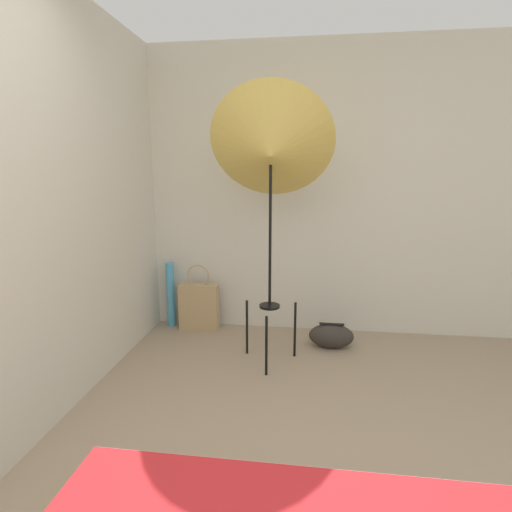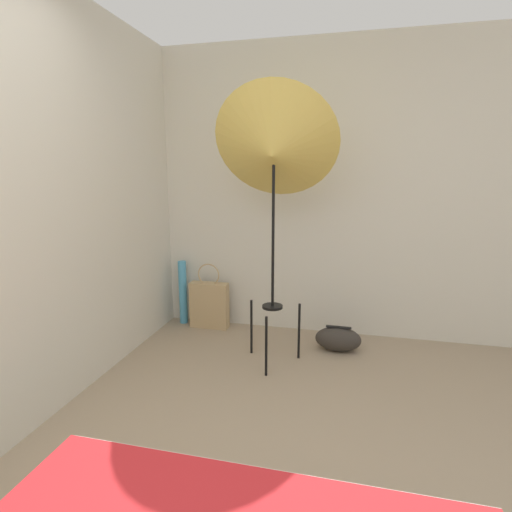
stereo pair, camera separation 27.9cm
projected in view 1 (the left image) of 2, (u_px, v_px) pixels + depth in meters
wall_back at (301, 192)px, 3.63m from camera, size 8.00×0.05×2.60m
wall_side_left at (47, 204)px, 2.29m from camera, size 0.05×8.00×2.60m
photo_umbrella at (271, 150)px, 2.86m from camera, size 0.93×0.67×2.09m
tote_bag at (199, 306)px, 3.80m from camera, size 0.37×0.12×0.63m
duffel_bag at (331, 336)px, 3.42m from camera, size 0.38×0.21×0.21m
paper_roll at (171, 295)px, 3.87m from camera, size 0.08×0.08×0.63m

